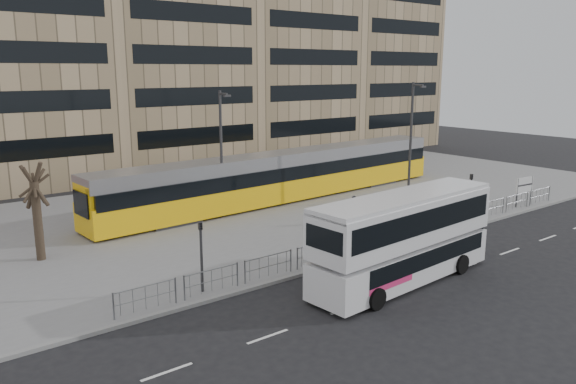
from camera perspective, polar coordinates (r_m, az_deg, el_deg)
ground at (r=30.08m, az=9.04°, el=-6.30°), size 120.00×120.00×0.00m
plaza at (r=38.88m, az=-3.94°, el=-1.78°), size 64.00×24.00×0.15m
kerb at (r=30.09m, az=8.98°, el=-6.14°), size 64.00×0.25×0.17m
building_row at (r=58.25m, az=-15.60°, el=15.21°), size 70.40×18.40×31.20m
pedestrian_barrier at (r=31.54m, az=10.93°, el=-3.63°), size 32.07×0.07×1.10m
road_markings at (r=28.45m, az=16.37°, el=-7.75°), size 62.00×0.12×0.01m
double_decker_bus at (r=25.87m, az=11.72°, el=-4.34°), size 10.39×3.10×4.10m
tram at (r=41.05m, az=-0.28°, el=1.65°), size 30.19×4.57×3.55m
station_sign at (r=42.55m, az=22.90°, el=0.55°), size 1.77×0.24×2.04m
ad_panel at (r=32.11m, az=12.11°, el=-3.32°), size 0.76×0.35×1.49m
pedestrian at (r=35.09m, az=6.69°, el=-1.78°), size 0.65×0.76×1.76m
traffic_light_west at (r=24.21m, az=-8.82°, el=-5.62°), size 0.18×0.21×3.10m
traffic_light_east at (r=36.53m, az=18.06°, el=0.01°), size 0.19×0.22×3.10m
lamp_post_west at (r=35.99m, az=-6.75°, el=4.33°), size 0.45×1.04×8.11m
lamp_post_east at (r=40.83m, az=12.42°, el=5.38°), size 0.45×1.04×8.54m
bare_tree at (r=30.00m, az=-24.60°, el=3.03°), size 3.81×3.81×6.87m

